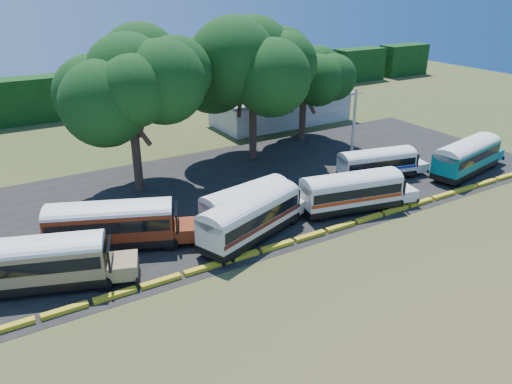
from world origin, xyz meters
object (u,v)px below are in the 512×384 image
bus_white_red (353,190)px  bus_teal (468,155)px  bus_red (114,222)px  bus_cream_west (252,214)px  bus_beige (37,261)px  tree_west (129,78)px

bus_white_red → bus_teal: (15.56, 0.73, 0.12)m
bus_red → bus_cream_west: 10.03m
bus_beige → bus_teal: 40.23m
bus_beige → bus_red: (5.67, 2.80, 0.02)m
bus_beige → bus_white_red: bearing=16.6°
bus_red → bus_white_red: size_ratio=1.04×
bus_red → tree_west: (5.02, 9.59, 8.31)m
bus_beige → bus_red: bus_red is taller
bus_white_red → bus_teal: bearing=14.4°
bus_cream_west → bus_teal: bus_cream_west is taller
bus_white_red → bus_teal: bus_teal is taller
bus_white_red → bus_red: bearing=179.6°
bus_beige → tree_west: 18.36m
tree_west → bus_white_red: bearing=-44.4°
bus_teal → tree_west: (-29.54, 12.96, 8.32)m
bus_red → bus_teal: (34.56, -3.37, -0.01)m
bus_cream_west → tree_west: bearing=86.8°
bus_cream_west → bus_beige: bearing=155.1°
bus_teal → bus_cream_west: bearing=169.9°
bus_cream_west → tree_west: (-4.19, 13.55, 8.34)m
bus_red → bus_teal: 34.72m
bus_beige → bus_cream_west: 14.93m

